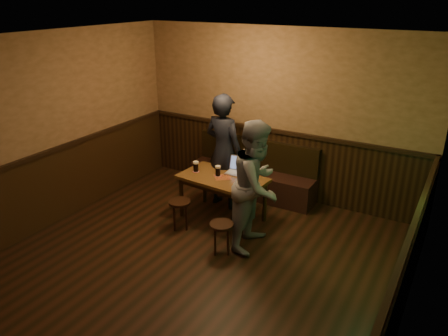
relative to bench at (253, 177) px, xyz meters
name	(u,v)px	position (x,y,z in m)	size (l,w,h in m)	color
room	(181,187)	(0.31, -2.53, 0.89)	(5.04, 6.04, 2.84)	black
bench	(253,177)	(0.00, 0.00, 0.00)	(2.20, 0.50, 0.95)	black
pub_table	(223,183)	(0.00, -1.03, 0.29)	(1.35, 0.85, 0.70)	#502F16
stool_left	(180,206)	(-0.40, -1.60, 0.04)	(0.37, 0.37, 0.44)	black
stool_right	(222,229)	(0.46, -1.86, 0.04)	(0.39, 0.39, 0.43)	black
pint_left	(196,166)	(-0.47, -1.05, 0.47)	(0.11, 0.11, 0.17)	#B3163B
pint_mid	(218,171)	(-0.09, -1.02, 0.46)	(0.11, 0.11, 0.16)	#B3163B
pint_right	(249,181)	(0.48, -1.11, 0.46)	(0.10, 0.10, 0.15)	#B3163B
laptop	(239,169)	(0.12, -0.76, 0.44)	(0.37, 0.31, 0.25)	silver
menu	(245,189)	(0.48, -1.23, 0.38)	(0.22, 0.15, 0.00)	silver
person_suit	(224,151)	(-0.22, -0.61, 0.62)	(0.68, 0.45, 1.86)	black
person_grey	(257,185)	(0.76, -1.44, 0.58)	(0.87, 0.67, 1.78)	gray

